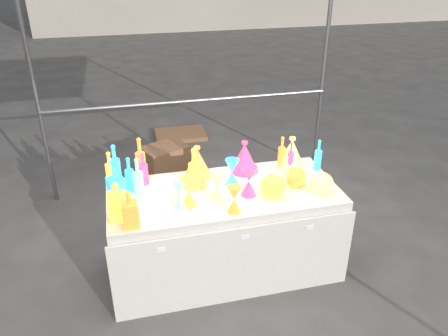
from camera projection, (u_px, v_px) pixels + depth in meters
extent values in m
plane|color=#625F5A|center=(224.00, 266.00, 3.76)|extent=(80.00, 80.00, 0.00)
cylinder|color=gray|center=(35.00, 92.00, 4.19)|extent=(0.04, 0.04, 2.40)
cylinder|color=gray|center=(323.00, 72.00, 4.82)|extent=(0.04, 0.04, 2.40)
cylinder|color=gray|center=(191.00, 101.00, 4.57)|extent=(3.00, 0.04, 0.04)
cube|color=silver|center=(224.00, 230.00, 3.59)|extent=(1.80, 0.80, 0.75)
cube|color=silver|center=(237.00, 266.00, 3.25)|extent=(1.84, 0.02, 0.68)
cube|color=white|center=(161.00, 250.00, 3.00)|extent=(0.06, 0.00, 0.03)
cube|color=white|center=(245.00, 237.00, 3.13)|extent=(0.06, 0.00, 0.03)
cube|color=white|center=(310.00, 227.00, 3.23)|extent=(0.06, 0.00, 0.03)
cube|color=#936542|center=(166.00, 161.00, 5.16)|extent=(0.61, 0.54, 0.37)
cube|color=#936542|center=(181.00, 134.00, 6.25)|extent=(0.72, 0.53, 0.06)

